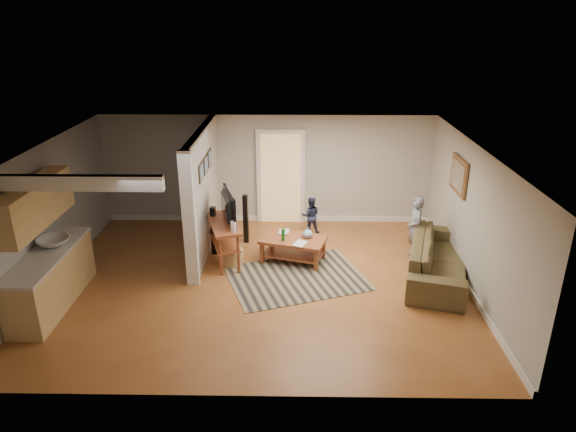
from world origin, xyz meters
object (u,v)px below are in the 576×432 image
Objects in this scene: toy_basket at (232,256)px; child at (412,257)px; tv_console at (224,226)px; speaker_right at (246,219)px; sofa at (437,276)px; speaker_left at (214,231)px; coffee_table at (294,243)px; toddler at (310,233)px.

toy_basket is 0.35× the size of child.
toy_basket is at bearing -59.47° from tv_console.
tv_console reaches higher than speaker_right.
speaker_left is (-4.30, 0.90, 0.51)m from sofa.
tv_console is 0.49m from speaker_left.
coffee_table is at bearing -32.70° from speaker_right.
toy_basket reaches higher than sofa.
speaker_right is at bearing -103.34° from child.
toy_basket is at bearing -93.14° from speaker_right.
toy_basket is (-0.19, -1.03, -0.37)m from speaker_right.
speaker_left is at bearing -93.47° from child.
speaker_right is 1.56m from toddler.
toddler is (1.71, 1.39, -0.76)m from tv_console.
toddler is (-2.32, 1.95, 0.00)m from sofa.
speaker_right is at bearing 52.89° from tv_console.
tv_console reaches higher than coffee_table.
speaker_right is 2.37× the size of toy_basket.
speaker_left reaches higher than toy_basket.
sofa is 5.62× the size of toy_basket.
sofa is 2.38× the size of speaker_right.
sofa is 2.48× the size of speaker_left.
toy_basket is at bearing -38.66° from speaker_left.
child is (2.38, 0.17, -0.38)m from coffee_table.
toy_basket is at bearing 99.38° from sofa.
tv_console reaches higher than child.
sofa is at bearing -25.37° from tv_console.
child is 2.34m from toddler.
toddler is at bearing 21.64° from tv_console.
speaker_right is (0.59, 0.58, 0.02)m from speaker_left.
child is (3.41, -0.70, -0.53)m from speaker_right.
speaker_right reaches higher than toddler.
child is 1.52× the size of toddler.
sofa is 1.96× the size of child.
tv_console is 1.09× the size of child.
speaker_left is 2.30m from toddler.
toy_basket is (-1.22, -0.17, -0.21)m from coffee_table.
coffee_table is 0.99× the size of tv_console.
speaker_left is 4.03m from child.
speaker_right reaches higher than speaker_left.
coffee_table is 1.08× the size of child.
speaker_left is at bearing 111.19° from tv_console.
speaker_right is at bearing 17.23° from toddler.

